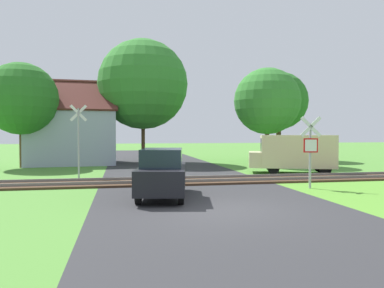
% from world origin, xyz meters
% --- Properties ---
extents(ground_plane, '(160.00, 160.00, 0.00)m').
position_xyz_m(ground_plane, '(0.00, 0.00, 0.00)').
color(ground_plane, '#4C8433').
extents(road_asphalt, '(7.99, 80.00, 0.01)m').
position_xyz_m(road_asphalt, '(0.00, 2.00, 0.00)').
color(road_asphalt, '#2D2D30').
rests_on(road_asphalt, ground).
extents(rail_track, '(60.00, 2.60, 0.22)m').
position_xyz_m(rail_track, '(0.00, 6.61, 0.06)').
color(rail_track, '#422D1E').
rests_on(rail_track, ground).
extents(stop_sign_near, '(0.87, 0.22, 3.05)m').
position_xyz_m(stop_sign_near, '(4.83, 3.61, 1.73)').
color(stop_sign_near, '#9E9EA5').
rests_on(stop_sign_near, ground).
extents(crossing_sign_far, '(0.88, 0.13, 3.83)m').
position_xyz_m(crossing_sign_far, '(-5.19, 9.22, 2.20)').
color(crossing_sign_far, '#9E9EA5').
rests_on(crossing_sign_far, ground).
extents(house, '(7.02, 6.36, 6.48)m').
position_xyz_m(house, '(-6.72, 19.10, 2.24)').
color(house, '#99A3B7').
rests_on(house, ground).
extents(tree_far, '(5.06, 5.06, 7.75)m').
position_xyz_m(tree_far, '(10.64, 20.00, 5.20)').
color(tree_far, '#513823').
rests_on(tree_far, ground).
extents(tree_center, '(7.09, 7.09, 9.77)m').
position_xyz_m(tree_center, '(-1.29, 18.95, 6.23)').
color(tree_center, '#513823').
rests_on(tree_center, ground).
extents(tree_left, '(4.93, 4.93, 7.17)m').
position_xyz_m(tree_left, '(-9.68, 16.36, 4.70)').
color(tree_left, '#513823').
rests_on(tree_left, ground).
extents(tree_right, '(4.88, 4.88, 7.17)m').
position_xyz_m(tree_right, '(7.58, 15.13, 4.72)').
color(tree_right, '#513823').
rests_on(tree_right, ground).
extents(mail_truck, '(5.24, 3.33, 2.24)m').
position_xyz_m(mail_truck, '(6.99, 9.52, 1.24)').
color(mail_truck, beige).
rests_on(mail_truck, ground).
extents(parked_car, '(2.32, 4.23, 1.78)m').
position_xyz_m(parked_car, '(-1.56, 2.53, 0.89)').
color(parked_car, black).
rests_on(parked_car, ground).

